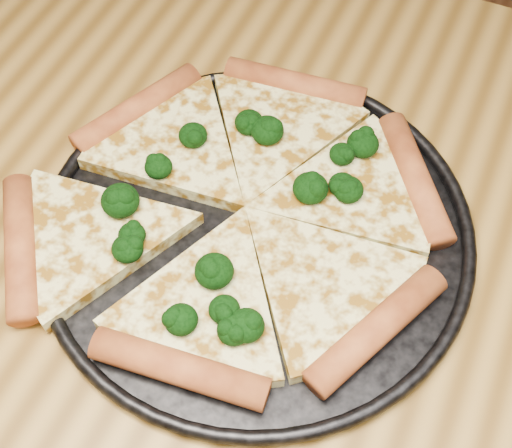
% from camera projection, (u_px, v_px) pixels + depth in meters
% --- Properties ---
extents(dining_table, '(1.20, 0.90, 0.75)m').
position_uv_depth(dining_table, '(303.00, 347.00, 0.70)').
color(dining_table, olive).
rests_on(dining_table, ground).
extents(pizza_pan, '(0.40, 0.40, 0.02)m').
position_uv_depth(pizza_pan, '(256.00, 229.00, 0.66)').
color(pizza_pan, black).
rests_on(pizza_pan, dining_table).
extents(pizza, '(0.41, 0.37, 0.03)m').
position_uv_depth(pizza, '(238.00, 209.00, 0.66)').
color(pizza, '#E3DE8B').
rests_on(pizza, pizza_pan).
extents(broccoli_florets, '(0.21, 0.26, 0.03)m').
position_uv_depth(broccoli_florets, '(238.00, 209.00, 0.64)').
color(broccoli_florets, black).
rests_on(broccoli_florets, pizza).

